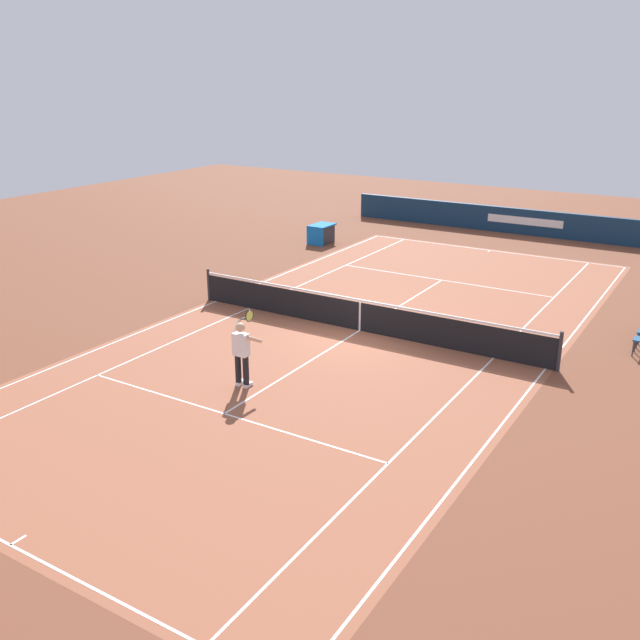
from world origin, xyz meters
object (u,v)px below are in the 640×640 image
at_px(tennis_player_near, 242,351).
at_px(equipment_cart_tarped, 322,234).
at_px(tennis_ball, 246,344).
at_px(tennis_net, 360,315).

height_order(tennis_player_near, equipment_cart_tarped, tennis_player_near).
height_order(tennis_ball, equipment_cart_tarped, equipment_cart_tarped).
height_order(tennis_net, equipment_cart_tarped, tennis_net).
bearing_deg(equipment_cart_tarped, tennis_player_near, 24.33).
height_order(tennis_net, tennis_player_near, tennis_player_near).
xyz_separation_m(tennis_net, equipment_cart_tarped, (-9.24, -6.99, -0.05)).
xyz_separation_m(tennis_player_near, equipment_cart_tarped, (-14.20, -6.42, -0.49)).
bearing_deg(tennis_ball, tennis_net, 141.59).
xyz_separation_m(tennis_net, tennis_ball, (2.73, -2.16, -0.46)).
distance_m(tennis_net, tennis_ball, 3.51).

